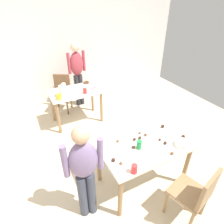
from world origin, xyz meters
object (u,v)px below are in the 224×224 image
object	(u,v)px
chair_near_table	(196,193)
chair_far_table	(62,91)
person_adult_far	(77,69)
pitcher_far	(62,92)
person_girl_near	(84,168)
mixing_bowl	(182,144)
dining_table_near	(144,150)
soda_can	(139,145)
dining_table_far	(76,96)

from	to	relation	value
chair_near_table	chair_far_table	distance (m)	3.49
person_adult_far	pitcher_far	distance (m)	1.07
person_girl_near	pitcher_far	size ratio (longest dim) A/B	5.69
chair_near_table	mixing_bowl	distance (m)	0.61
dining_table_near	soda_can	bearing A→B (deg)	-163.42
mixing_bowl	soda_can	bearing A→B (deg)	157.54
dining_table_near	chair_near_table	size ratio (longest dim) A/B	1.39
person_adult_far	pitcher_far	world-z (taller)	person_adult_far
person_girl_near	mixing_bowl	xyz separation A→B (m)	(1.30, -0.17, -0.04)
soda_can	dining_table_near	bearing A→B (deg)	16.58
dining_table_far	person_girl_near	size ratio (longest dim) A/B	0.76
person_girl_near	soda_can	world-z (taller)	person_girl_near
dining_table_far	pitcher_far	world-z (taller)	pitcher_far
dining_table_near	mixing_bowl	world-z (taller)	mixing_bowl
dining_table_far	soda_can	bearing A→B (deg)	-84.63
dining_table_near	dining_table_far	world-z (taller)	same
chair_far_table	person_girl_near	distance (m)	2.82
dining_table_near	pitcher_far	xyz separation A→B (m)	(-0.61, 1.84, 0.22)
person_adult_far	soda_can	distance (m)	2.76
dining_table_far	chair_far_table	world-z (taller)	chair_far_table
mixing_bowl	chair_near_table	bearing A→B (deg)	-111.81
dining_table_far	chair_far_table	bearing A→B (deg)	102.10
person_girl_near	person_adult_far	distance (m)	2.94
person_adult_far	pitcher_far	size ratio (longest dim) A/B	6.39
person_girl_near	chair_far_table	bearing A→B (deg)	81.09
dining_table_far	mixing_bowl	xyz separation A→B (m)	(0.73, -2.27, 0.16)
mixing_bowl	person_girl_near	bearing A→B (deg)	172.64
dining_table_far	mixing_bowl	bearing A→B (deg)	-72.27
person_girl_near	person_adult_far	xyz separation A→B (m)	(0.88, 2.81, 0.12)
chair_near_table	person_adult_far	world-z (taller)	person_adult_far
person_girl_near	mixing_bowl	size ratio (longest dim) A/B	7.49
soda_can	chair_near_table	bearing A→B (deg)	-64.89
mixing_bowl	pitcher_far	world-z (taller)	pitcher_far
chair_near_table	pitcher_far	size ratio (longest dim) A/B	3.55
soda_can	pitcher_far	world-z (taller)	pitcher_far
chair_far_table	person_girl_near	size ratio (longest dim) A/B	0.62
person_adult_far	mixing_bowl	distance (m)	3.01
chair_near_table	soda_can	world-z (taller)	soda_can
mixing_bowl	pitcher_far	size ratio (longest dim) A/B	0.76
person_adult_far	soda_can	xyz separation A→B (m)	(-0.11, -2.75, -0.13)
dining_table_far	chair_near_table	bearing A→B (deg)	-79.19
dining_table_near	mixing_bowl	size ratio (longest dim) A/B	6.52
dining_table_far	mixing_bowl	size ratio (longest dim) A/B	5.69
person_adult_far	chair_near_table	bearing A→B (deg)	-86.27
chair_far_table	pitcher_far	size ratio (longest dim) A/B	3.55
chair_near_table	chair_far_table	size ratio (longest dim) A/B	1.00
soda_can	mixing_bowl	bearing A→B (deg)	-22.46
chair_far_table	mixing_bowl	world-z (taller)	chair_far_table
dining_table_far	mixing_bowl	distance (m)	2.39
person_adult_far	dining_table_far	bearing A→B (deg)	-113.17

